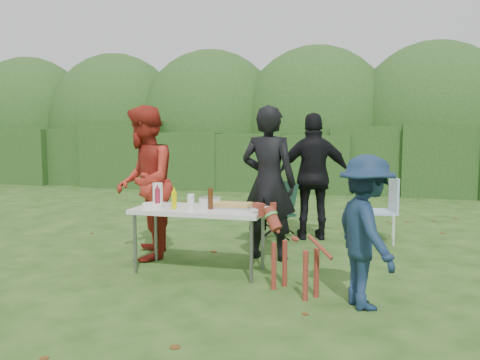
% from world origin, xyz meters
% --- Properties ---
extents(ground, '(80.00, 80.00, 0.00)m').
position_xyz_m(ground, '(0.00, 0.00, 0.00)').
color(ground, '#1E4211').
extents(hedge_row, '(22.00, 1.40, 1.70)m').
position_xyz_m(hedge_row, '(0.00, 8.00, 0.85)').
color(hedge_row, '#23471C').
rests_on(hedge_row, ground).
extents(shrub_backdrop, '(20.00, 2.60, 3.20)m').
position_xyz_m(shrub_backdrop, '(0.00, 9.60, 1.60)').
color(shrub_backdrop, '#3D6628').
rests_on(shrub_backdrop, ground).
extents(folding_table, '(1.50, 0.70, 0.74)m').
position_xyz_m(folding_table, '(-0.22, 0.27, 0.69)').
color(folding_table, silver).
rests_on(folding_table, ground).
extents(person_cook, '(0.76, 0.55, 1.93)m').
position_xyz_m(person_cook, '(0.43, 1.04, 0.97)').
color(person_cook, black).
rests_on(person_cook, ground).
extents(person_red_jacket, '(1.01, 1.14, 1.93)m').
position_xyz_m(person_red_jacket, '(-1.09, 0.66, 0.97)').
color(person_red_jacket, '#A9291C').
rests_on(person_red_jacket, ground).
extents(person_black_puffy, '(1.18, 0.71, 1.87)m').
position_xyz_m(person_black_puffy, '(0.84, 2.33, 0.94)').
color(person_black_puffy, black).
rests_on(person_black_puffy, ground).
extents(child, '(0.88, 1.05, 1.42)m').
position_xyz_m(child, '(1.65, -0.43, 0.71)').
color(child, '#152944').
rests_on(child, ground).
extents(dog, '(0.93, 0.81, 0.84)m').
position_xyz_m(dog, '(0.96, -0.21, 0.42)').
color(dog, maroon).
rests_on(dog, ground).
extents(camping_chair, '(0.74, 0.74, 0.85)m').
position_xyz_m(camping_chair, '(0.30, 2.20, 0.43)').
color(camping_chair, '#183B29').
rests_on(camping_chair, ground).
extents(lawn_chair, '(0.67, 0.67, 0.95)m').
position_xyz_m(lawn_chair, '(1.75, 2.42, 0.48)').
color(lawn_chair, '#4A9BC6').
rests_on(lawn_chair, ground).
extents(food_tray, '(0.45, 0.30, 0.02)m').
position_xyz_m(food_tray, '(0.15, 0.40, 0.75)').
color(food_tray, '#B7B7BA').
rests_on(food_tray, folding_table).
extents(focaccia_bread, '(0.40, 0.26, 0.04)m').
position_xyz_m(focaccia_bread, '(0.15, 0.40, 0.78)').
color(focaccia_bread, tan).
rests_on(focaccia_bread, food_tray).
extents(mustard_bottle, '(0.06, 0.06, 0.20)m').
position_xyz_m(mustard_bottle, '(-0.47, 0.14, 0.84)').
color(mustard_bottle, '#DCD700').
rests_on(mustard_bottle, folding_table).
extents(ketchup_bottle, '(0.06, 0.06, 0.22)m').
position_xyz_m(ketchup_bottle, '(-0.70, 0.19, 0.85)').
color(ketchup_bottle, maroon).
rests_on(ketchup_bottle, folding_table).
extents(beer_bottle, '(0.06, 0.06, 0.24)m').
position_xyz_m(beer_bottle, '(-0.07, 0.24, 0.86)').
color(beer_bottle, '#47230F').
rests_on(beer_bottle, folding_table).
extents(paper_towel_roll, '(0.12, 0.12, 0.26)m').
position_xyz_m(paper_towel_roll, '(-0.79, 0.41, 0.87)').
color(paper_towel_roll, white).
rests_on(paper_towel_roll, folding_table).
extents(cup_stack, '(0.08, 0.08, 0.18)m').
position_xyz_m(cup_stack, '(-0.26, 0.12, 0.83)').
color(cup_stack, white).
rests_on(cup_stack, folding_table).
extents(pasta_bowl, '(0.26, 0.26, 0.10)m').
position_xyz_m(pasta_bowl, '(-0.15, 0.45, 0.79)').
color(pasta_bowl, silver).
rests_on(pasta_bowl, folding_table).
extents(plate_stack, '(0.24, 0.24, 0.05)m').
position_xyz_m(plate_stack, '(-0.75, 0.17, 0.77)').
color(plate_stack, white).
rests_on(plate_stack, folding_table).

